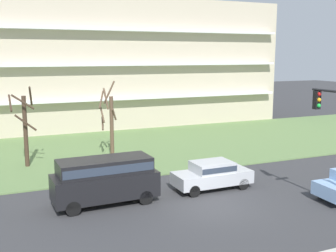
{
  "coord_description": "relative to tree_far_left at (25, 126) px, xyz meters",
  "views": [
    {
      "loc": [
        -9.8,
        -17.14,
        7.43
      ],
      "look_at": [
        0.11,
        6.0,
        3.12
      ],
      "focal_mm": 44.44,
      "sensor_mm": 36.0,
      "label": 1
    }
  ],
  "objects": [
    {
      "name": "ground",
      "position": [
        7.88,
        -11.3,
        -2.79
      ],
      "size": [
        160.0,
        160.0,
        0.0
      ],
      "primitive_type": "plane",
      "color": "#38383A"
    },
    {
      "name": "grass_lawn_strip",
      "position": [
        7.88,
        2.7,
        -2.75
      ],
      "size": [
        80.0,
        16.0,
        0.08
      ],
      "primitive_type": "cube",
      "color": "#66844C",
      "rests_on": "ground"
    },
    {
      "name": "apartment_building",
      "position": [
        7.88,
        16.02,
        3.73
      ],
      "size": [
        40.38,
        11.59,
        13.05
      ],
      "color": "beige",
      "rests_on": "ground"
    },
    {
      "name": "tree_far_left",
      "position": [
        0.0,
        0.0,
        0.0
      ],
      "size": [
        1.59,
        1.74,
        5.45
      ],
      "color": "#423023",
      "rests_on": "ground"
    },
    {
      "name": "tree_left",
      "position": [
        5.86,
        0.4,
        -0.08
      ],
      "size": [
        1.45,
        1.64,
        5.59
      ],
      "color": "brown",
      "rests_on": "ground"
    },
    {
      "name": "sedan_silver_near_left",
      "position": [
        9.17,
        -8.8,
        -1.92
      ],
      "size": [
        4.42,
        1.84,
        1.57
      ],
      "rotation": [
        0.0,
        0.0,
        3.15
      ],
      "color": "#B7BABF",
      "rests_on": "ground"
    },
    {
      "name": "van_black_center_right",
      "position": [
        3.06,
        -8.8,
        -1.4
      ],
      "size": [
        5.25,
        2.14,
        2.36
      ],
      "rotation": [
        0.0,
        0.0,
        3.17
      ],
      "color": "black",
      "rests_on": "ground"
    }
  ]
}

